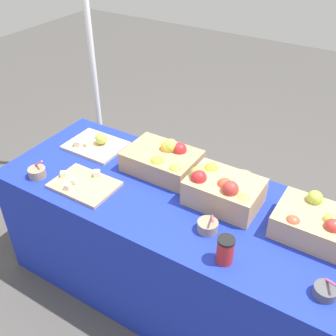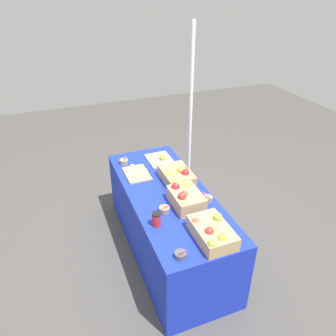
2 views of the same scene
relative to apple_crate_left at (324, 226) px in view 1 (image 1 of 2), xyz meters
name	(u,v)px [view 1 (image 1 of 2)]	position (x,y,z in m)	size (l,w,h in m)	color
ground_plane	(171,286)	(-0.73, -0.09, -0.81)	(10.00, 10.00, 0.00)	#474442
table	(171,244)	(-0.73, -0.09, -0.44)	(1.90, 0.76, 0.74)	#192DB7
apple_crate_left	(324,226)	(0.00, 0.00, 0.00)	(0.42, 0.27, 0.17)	tan
apple_crate_middle	(223,190)	(-0.49, -0.01, 0.01)	(0.36, 0.25, 0.19)	tan
apple_crate_right	(164,160)	(-0.89, 0.07, 0.00)	(0.40, 0.28, 0.18)	tan
cutting_board_front	(84,184)	(-1.17, -0.27, -0.06)	(0.34, 0.24, 0.05)	tan
cutting_board_back	(96,144)	(-1.36, 0.06, -0.05)	(0.34, 0.27, 0.09)	#D1B284
sample_bowl_near	(325,291)	(0.09, -0.31, -0.04)	(0.09, 0.09, 0.10)	#4C4C51
sample_bowl_mid	(37,172)	(-1.44, -0.34, -0.04)	(0.10, 0.10, 0.11)	gray
sample_bowl_far	(243,178)	(-0.47, 0.21, -0.04)	(0.10, 0.09, 0.09)	gray
sample_bowl_extra	(208,226)	(-0.46, -0.23, -0.04)	(0.10, 0.10, 0.10)	gray
coffee_cup	(225,250)	(-0.31, -0.35, 0.00)	(0.08, 0.08, 0.13)	red
tent_pole	(91,49)	(-1.89, 0.68, 0.27)	(0.04, 0.04, 2.15)	white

